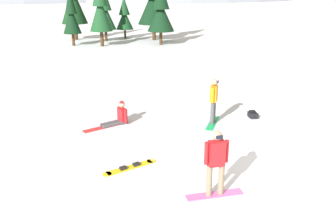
% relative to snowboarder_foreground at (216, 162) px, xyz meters
% --- Properties ---
extents(ground_plane, '(800.00, 800.00, 0.00)m').
position_rel_snowboarder_foreground_xyz_m(ground_plane, '(2.24, 0.80, -0.95)').
color(ground_plane, white).
extents(snowboarder_foreground, '(1.52, 0.53, 1.78)m').
position_rel_snowboarder_foreground_xyz_m(snowboarder_foreground, '(0.00, 0.00, 0.00)').
color(snowboarder_foreground, pink).
rests_on(snowboarder_foreground, ground_plane).
extents(snowboarder_midground, '(1.22, 1.38, 1.79)m').
position_rel_snowboarder_foreground_xyz_m(snowboarder_midground, '(2.44, 4.40, 0.00)').
color(snowboarder_midground, '#19B259').
rests_on(snowboarder_midground, ground_plane).
extents(snowboarder_background, '(1.79, 0.81, 0.91)m').
position_rel_snowboarder_foreground_xyz_m(snowboarder_background, '(-0.99, 5.75, -0.64)').
color(snowboarder_background, '#4C4C51').
rests_on(snowboarder_background, ground_plane).
extents(loose_snowboard_far_spare, '(1.72, 0.55, 0.09)m').
position_rel_snowboarder_foreground_xyz_m(loose_snowboard_far_spare, '(-1.59, 2.21, -0.93)').
color(loose_snowboard_far_spare, yellow).
rests_on(loose_snowboard_far_spare, ground_plane).
extents(backpack_black, '(0.43, 0.55, 0.26)m').
position_rel_snowboarder_foreground_xyz_m(backpack_black, '(4.28, 4.34, -0.83)').
color(backpack_black, black).
rests_on(backpack_black, ground_plane).
extents(pine_tree_tall, '(2.48, 2.48, 5.63)m').
position_rel_snowboarder_foreground_xyz_m(pine_tree_tall, '(7.90, 23.76, 2.12)').
color(pine_tree_tall, '#472D19').
rests_on(pine_tree_tall, ground_plane).
extents(pine_tree_leaning, '(1.99, 1.99, 6.18)m').
position_rel_snowboarder_foreground_xyz_m(pine_tree_leaning, '(2.63, 24.94, 2.41)').
color(pine_tree_leaning, '#472D19').
rests_on(pine_tree_leaning, ground_plane).
extents(pine_tree_broad, '(1.80, 1.80, 4.19)m').
position_rel_snowboarder_foreground_xyz_m(pine_tree_broad, '(6.05, 29.35, 1.34)').
color(pine_tree_broad, '#472D19').
rests_on(pine_tree_broad, ground_plane).
extents(pine_tree_short, '(2.09, 2.09, 5.21)m').
position_rel_snowboarder_foreground_xyz_m(pine_tree_short, '(3.71, 27.99, 1.89)').
color(pine_tree_short, '#472D19').
rests_on(pine_tree_short, ground_plane).
extents(pine_tree_young, '(3.16, 3.16, 7.22)m').
position_rel_snowboarder_foreground_xyz_m(pine_tree_young, '(8.38, 26.86, 2.99)').
color(pine_tree_young, '#472D19').
rests_on(pine_tree_young, ground_plane).
extents(pine_tree_twin, '(1.61, 1.61, 5.00)m').
position_rel_snowboarder_foreground_xyz_m(pine_tree_twin, '(0.29, 26.31, 1.77)').
color(pine_tree_twin, '#472D19').
rests_on(pine_tree_twin, ground_plane).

